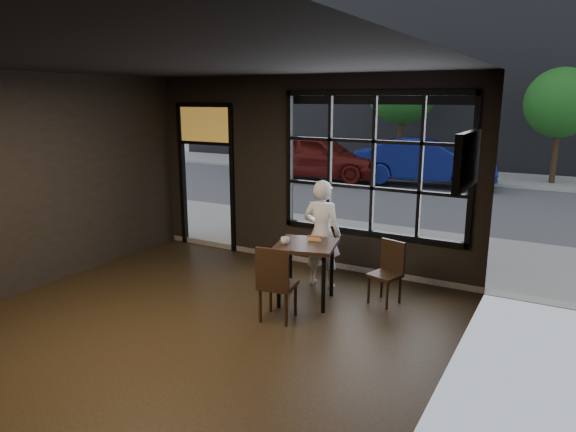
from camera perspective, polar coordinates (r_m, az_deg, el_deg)
The scene contains 17 objects.
floor at distance 6.39m, azimuth -13.32°, elevation -13.73°, with size 6.00×7.00×0.02m, color black.
ceiling at distance 5.74m, azimuth -15.06°, elevation 16.39°, with size 6.00×7.00×0.02m, color black.
wall_right at distance 4.41m, azimuth 15.55°, elevation -3.66°, with size 0.04×7.00×3.20m, color black.
window_frame at distance 8.18m, azimuth 9.45°, elevation 5.61°, with size 3.06×0.12×2.28m, color black.
stained_transom at distance 9.76m, azimuth -9.20°, elevation 10.04°, with size 1.20×0.06×0.70m, color orange.
street_asphalt at distance 28.55m, azimuth 21.46°, elevation 6.40°, with size 60.00×41.00×0.04m, color #545456.
cafe_table at distance 7.25m, azimuth 2.02°, elevation -6.30°, with size 0.80×0.80×0.87m, color black.
chair_near at distance 6.67m, azimuth -1.12°, elevation -7.36°, with size 0.44×0.44×1.02m, color black.
chair_window at distance 7.31m, azimuth 10.73°, elevation -6.27°, with size 0.38×0.38×0.89m, color black.
man at distance 7.77m, azimuth 3.78°, elevation -1.98°, with size 0.60×0.39×1.65m, color white.
hotdog at distance 7.26m, azimuth 2.96°, elevation -2.50°, with size 0.20×0.08×0.06m, color tan, non-canonical shape.
cup at distance 7.07m, azimuth -0.32°, elevation -2.75°, with size 0.12×0.12×0.10m, color silver.
tv at distance 5.96m, azimuth 19.30°, elevation 5.87°, with size 0.12×1.06×0.62m, color black.
navy_car at distance 17.28m, azimuth 14.99°, elevation 5.93°, with size 1.54×4.42×1.46m, color #0C1654.
maroon_car at distance 17.79m, azimuth 3.29°, elevation 6.65°, with size 1.80×4.47×1.52m, color #53100D.
tree_left at distance 19.70m, azimuth 12.61°, elevation 13.75°, with size 2.65×2.65×4.52m.
tree_right at distance 18.76m, azimuth 28.04°, elevation 11.00°, with size 2.21×2.21×3.77m.
Camera 1 is at (3.97, -4.12, 2.83)m, focal length 32.00 mm.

